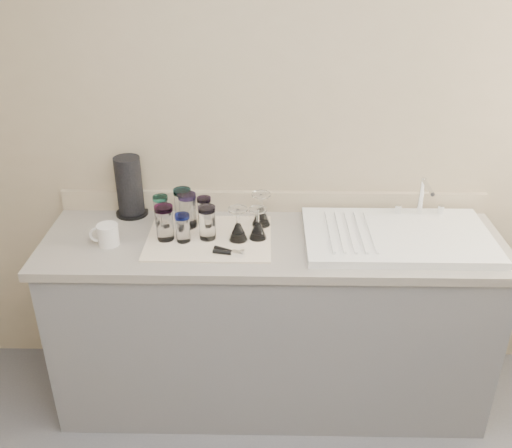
{
  "coord_description": "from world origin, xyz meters",
  "views": [
    {
      "loc": [
        -0.04,
        -1.02,
        2.14
      ],
      "look_at": [
        -0.08,
        1.15,
        1.0
      ],
      "focal_mm": 40.0,
      "sensor_mm": 36.0,
      "label": 1
    }
  ],
  "objects_px": {
    "tumbler_purple": "(204,210)",
    "paper_towel_roll": "(129,187)",
    "sink_unit": "(398,236)",
    "tumbler_blue": "(183,228)",
    "tumbler_teal": "(161,210)",
    "tumbler_cyan": "(183,205)",
    "goblet_front_left": "(238,229)",
    "white_mug": "(107,235)",
    "goblet_front_right": "(258,228)",
    "tumbler_extra": "(188,210)",
    "tumbler_magenta": "(165,222)",
    "tumbler_lavender": "(207,222)",
    "can_opener": "(229,252)",
    "goblet_back_right": "(261,214)"
  },
  "relations": [
    {
      "from": "tumbler_cyan",
      "to": "tumbler_magenta",
      "type": "bearing_deg",
      "value": -108.9
    },
    {
      "from": "goblet_front_left",
      "to": "goblet_front_right",
      "type": "xyz_separation_m",
      "value": [
        0.09,
        0.02,
        -0.0
      ]
    },
    {
      "from": "tumbler_purple",
      "to": "can_opener",
      "type": "distance_m",
      "value": 0.31
    },
    {
      "from": "tumbler_extra",
      "to": "tumbler_magenta",
      "type": "bearing_deg",
      "value": -125.47
    },
    {
      "from": "tumbler_lavender",
      "to": "tumbler_extra",
      "type": "height_order",
      "value": "tumbler_extra"
    },
    {
      "from": "goblet_back_right",
      "to": "paper_towel_roll",
      "type": "distance_m",
      "value": 0.64
    },
    {
      "from": "sink_unit",
      "to": "tumbler_blue",
      "type": "bearing_deg",
      "value": -177.43
    },
    {
      "from": "tumbler_cyan",
      "to": "goblet_front_left",
      "type": "xyz_separation_m",
      "value": [
        0.26,
        -0.17,
        -0.03
      ]
    },
    {
      "from": "tumbler_teal",
      "to": "tumbler_purple",
      "type": "xyz_separation_m",
      "value": [
        0.2,
        0.0,
        -0.0
      ]
    },
    {
      "from": "tumbler_teal",
      "to": "paper_towel_roll",
      "type": "bearing_deg",
      "value": 146.2
    },
    {
      "from": "tumbler_cyan",
      "to": "tumbler_purple",
      "type": "distance_m",
      "value": 0.1
    },
    {
      "from": "tumbler_extra",
      "to": "goblet_back_right",
      "type": "xyz_separation_m",
      "value": [
        0.33,
        0.03,
        -0.03
      ]
    },
    {
      "from": "tumbler_blue",
      "to": "can_opener",
      "type": "height_order",
      "value": "tumbler_blue"
    },
    {
      "from": "tumbler_teal",
      "to": "tumbler_purple",
      "type": "bearing_deg",
      "value": 1.24
    },
    {
      "from": "can_opener",
      "to": "tumbler_extra",
      "type": "bearing_deg",
      "value": 129.3
    },
    {
      "from": "tumbler_blue",
      "to": "goblet_front_right",
      "type": "distance_m",
      "value": 0.33
    },
    {
      "from": "sink_unit",
      "to": "can_opener",
      "type": "relative_size",
      "value": 5.89
    },
    {
      "from": "tumbler_lavender",
      "to": "sink_unit",
      "type": "bearing_deg",
      "value": 0.99
    },
    {
      "from": "tumbler_blue",
      "to": "paper_towel_roll",
      "type": "xyz_separation_m",
      "value": [
        -0.29,
        0.27,
        0.07
      ]
    },
    {
      "from": "paper_towel_roll",
      "to": "white_mug",
      "type": "bearing_deg",
      "value": -98.05
    },
    {
      "from": "tumbler_purple",
      "to": "paper_towel_roll",
      "type": "height_order",
      "value": "paper_towel_roll"
    },
    {
      "from": "tumbler_teal",
      "to": "white_mug",
      "type": "height_order",
      "value": "tumbler_teal"
    },
    {
      "from": "tumbler_magenta",
      "to": "tumbler_blue",
      "type": "relative_size",
      "value": 1.24
    },
    {
      "from": "goblet_back_right",
      "to": "tumbler_lavender",
      "type": "bearing_deg",
      "value": -150.05
    },
    {
      "from": "sink_unit",
      "to": "tumbler_teal",
      "type": "distance_m",
      "value": 1.08
    },
    {
      "from": "tumbler_extra",
      "to": "tumbler_cyan",
      "type": "bearing_deg",
      "value": 120.31
    },
    {
      "from": "tumbler_cyan",
      "to": "tumbler_blue",
      "type": "distance_m",
      "value": 0.19
    },
    {
      "from": "goblet_front_left",
      "to": "can_opener",
      "type": "relative_size",
      "value": 1.08
    },
    {
      "from": "tumbler_blue",
      "to": "tumbler_purple",
      "type": "bearing_deg",
      "value": 65.46
    },
    {
      "from": "tumbler_lavender",
      "to": "tumbler_extra",
      "type": "bearing_deg",
      "value": 132.09
    },
    {
      "from": "tumbler_teal",
      "to": "goblet_front_right",
      "type": "relative_size",
      "value": 0.97
    },
    {
      "from": "tumbler_lavender",
      "to": "goblet_front_right",
      "type": "bearing_deg",
      "value": 1.71
    },
    {
      "from": "tumbler_purple",
      "to": "white_mug",
      "type": "xyz_separation_m",
      "value": [
        -0.41,
        -0.19,
        -0.03
      ]
    },
    {
      "from": "tumbler_teal",
      "to": "tumbler_cyan",
      "type": "xyz_separation_m",
      "value": [
        0.1,
        0.02,
        0.01
      ]
    },
    {
      "from": "tumbler_cyan",
      "to": "tumbler_blue",
      "type": "bearing_deg",
      "value": -82.85
    },
    {
      "from": "tumbler_purple",
      "to": "tumbler_cyan",
      "type": "bearing_deg",
      "value": 170.42
    },
    {
      "from": "tumbler_purple",
      "to": "tumbler_lavender",
      "type": "bearing_deg",
      "value": -79.2
    },
    {
      "from": "tumbler_extra",
      "to": "can_opener",
      "type": "height_order",
      "value": "tumbler_extra"
    },
    {
      "from": "tumbler_teal",
      "to": "white_mug",
      "type": "xyz_separation_m",
      "value": [
        -0.21,
        -0.19,
        -0.03
      ]
    },
    {
      "from": "goblet_front_left",
      "to": "paper_towel_roll",
      "type": "bearing_deg",
      "value": 153.89
    },
    {
      "from": "sink_unit",
      "to": "tumbler_cyan",
      "type": "xyz_separation_m",
      "value": [
        -0.97,
        0.14,
        0.07
      ]
    },
    {
      "from": "goblet_front_left",
      "to": "white_mug",
      "type": "xyz_separation_m",
      "value": [
        -0.57,
        -0.04,
        -0.01
      ]
    },
    {
      "from": "tumbler_purple",
      "to": "tumbler_blue",
      "type": "height_order",
      "value": "tumbler_purple"
    },
    {
      "from": "tumbler_cyan",
      "to": "tumbler_magenta",
      "type": "relative_size",
      "value": 1.02
    },
    {
      "from": "goblet_front_right",
      "to": "tumbler_blue",
      "type": "bearing_deg",
      "value": -173.94
    },
    {
      "from": "goblet_back_right",
      "to": "paper_towel_roll",
      "type": "relative_size",
      "value": 0.54
    },
    {
      "from": "goblet_back_right",
      "to": "white_mug",
      "type": "relative_size",
      "value": 1.18
    },
    {
      "from": "tumbler_magenta",
      "to": "goblet_back_right",
      "type": "distance_m",
      "value": 0.45
    },
    {
      "from": "tumbler_blue",
      "to": "paper_towel_roll",
      "type": "bearing_deg",
      "value": 136.14
    },
    {
      "from": "tumbler_purple",
      "to": "tumbler_blue",
      "type": "distance_m",
      "value": 0.19
    }
  ]
}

